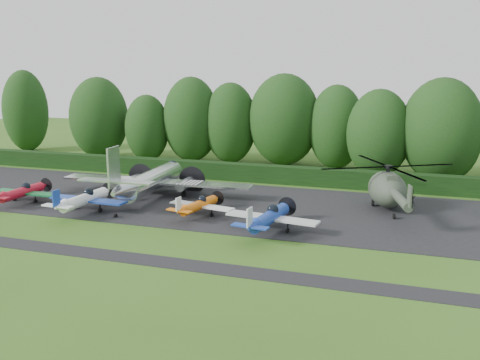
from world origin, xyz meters
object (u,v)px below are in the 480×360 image
(light_plane_orange, at_px, (199,205))
(helicopter, at_px, (387,186))
(light_plane_white, at_px, (85,199))
(light_plane_red, at_px, (22,192))
(light_plane_blue, at_px, (270,217))
(transport_plane, at_px, (151,181))

(light_plane_orange, relative_size, helicopter, 0.44)
(light_plane_white, relative_size, light_plane_orange, 1.22)
(light_plane_red, xyz_separation_m, light_plane_white, (7.76, -1.02, 0.13))
(light_plane_red, relative_size, light_plane_blue, 0.88)
(transport_plane, bearing_deg, light_plane_white, -113.33)
(light_plane_red, distance_m, light_plane_orange, 18.19)
(light_plane_red, xyz_separation_m, light_plane_blue, (25.36, -1.57, 0.14))
(transport_plane, bearing_deg, light_plane_red, -150.11)
(transport_plane, relative_size, light_plane_blue, 2.50)
(light_plane_white, bearing_deg, light_plane_red, 169.84)
(transport_plane, relative_size, light_plane_red, 2.82)
(transport_plane, height_order, light_plane_white, transport_plane)
(light_plane_orange, xyz_separation_m, helicopter, (15.71, 7.55, 1.23))
(transport_plane, xyz_separation_m, light_plane_orange, (7.14, -4.56, -0.82))
(light_plane_white, height_order, helicopter, helicopter)
(transport_plane, distance_m, light_plane_blue, 16.05)
(light_plane_blue, height_order, helicopter, helicopter)
(transport_plane, bearing_deg, light_plane_blue, -23.80)
(light_plane_white, xyz_separation_m, light_plane_orange, (10.40, 2.09, -0.22))
(light_plane_red, bearing_deg, helicopter, 12.82)
(light_plane_white, relative_size, light_plane_blue, 0.99)
(light_plane_orange, distance_m, light_plane_blue, 7.67)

